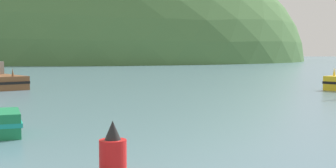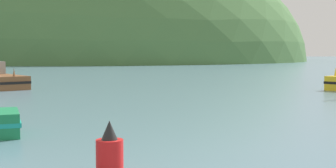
% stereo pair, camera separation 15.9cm
% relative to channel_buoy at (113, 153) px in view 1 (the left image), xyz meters
% --- Properties ---
extents(hill_mid_left, '(154.50, 123.60, 86.41)m').
position_rel_channel_buoy_xyz_m(hill_mid_left, '(-10.29, 154.60, -0.57)').
color(hill_mid_left, '#47703D').
rests_on(hill_mid_left, ground).
extents(channel_buoy, '(0.71, 0.71, 1.42)m').
position_rel_channel_buoy_xyz_m(channel_buoy, '(0.00, 0.00, 0.00)').
color(channel_buoy, red).
rests_on(channel_buoy, ground).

